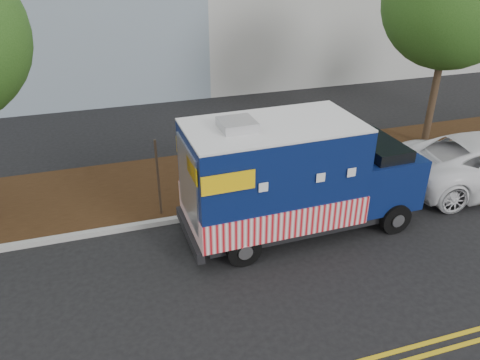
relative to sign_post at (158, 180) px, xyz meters
name	(u,v)px	position (x,y,z in m)	size (l,w,h in m)	color
ground	(250,239)	(2.06, -1.74, -1.20)	(120.00, 120.00, 0.00)	black
curb	(234,210)	(2.06, -0.34, -1.12)	(120.00, 0.18, 0.15)	#9E9E99
mulch_strip	(216,178)	(2.06, 1.76, -1.12)	(120.00, 4.00, 0.15)	black
tree_c	(453,0)	(10.38, 2.13, 4.04)	(4.58, 4.58, 7.54)	#38281C
sign_post	(158,180)	(0.00, 0.00, 0.00)	(0.06, 0.06, 2.40)	#473828
food_truck	(291,180)	(3.23, -1.60, 0.31)	(6.40, 2.57, 3.34)	black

